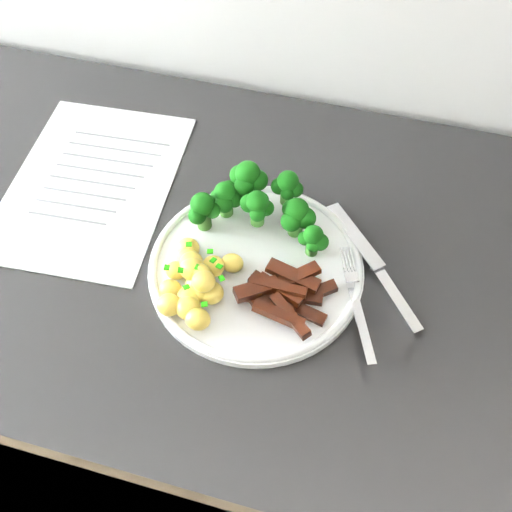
# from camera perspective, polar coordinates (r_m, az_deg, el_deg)

# --- Properties ---
(counter) EXTENTS (2.35, 0.59, 0.88)m
(counter) POSITION_cam_1_polar(r_m,az_deg,el_deg) (1.13, -2.36, -12.61)
(counter) COLOR black
(counter) RESTS_ON ground
(recipe_paper) EXTENTS (0.23, 0.31, 0.00)m
(recipe_paper) POSITION_cam_1_polar(r_m,az_deg,el_deg) (0.84, -15.48, 6.71)
(recipe_paper) COLOR white
(recipe_paper) RESTS_ON counter
(plate) EXTENTS (0.26, 0.26, 0.01)m
(plate) POSITION_cam_1_polar(r_m,az_deg,el_deg) (0.72, 0.00, -1.05)
(plate) COLOR white
(plate) RESTS_ON counter
(broccoli) EXTENTS (0.18, 0.10, 0.07)m
(broccoli) POSITION_cam_1_polar(r_m,az_deg,el_deg) (0.73, 0.27, 5.32)
(broccoli) COLOR #2E601D
(broccoli) RESTS_ON plate
(potatoes) EXTENTS (0.09, 0.12, 0.04)m
(potatoes) POSITION_cam_1_polar(r_m,az_deg,el_deg) (0.69, -5.80, -2.52)
(potatoes) COLOR #DFC24C
(potatoes) RESTS_ON plate
(beef_strips) EXTENTS (0.12, 0.10, 0.03)m
(beef_strips) POSITION_cam_1_polar(r_m,az_deg,el_deg) (0.68, 2.66, -3.72)
(beef_strips) COLOR black
(beef_strips) RESTS_ON plate
(fork) EXTENTS (0.07, 0.15, 0.01)m
(fork) POSITION_cam_1_polar(r_m,az_deg,el_deg) (0.68, 9.74, -4.87)
(fork) COLOR silver
(fork) RESTS_ON plate
(knife) EXTENTS (0.14, 0.16, 0.02)m
(knife) POSITION_cam_1_polar(r_m,az_deg,el_deg) (0.72, 12.16, -2.28)
(knife) COLOR silver
(knife) RESTS_ON plate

